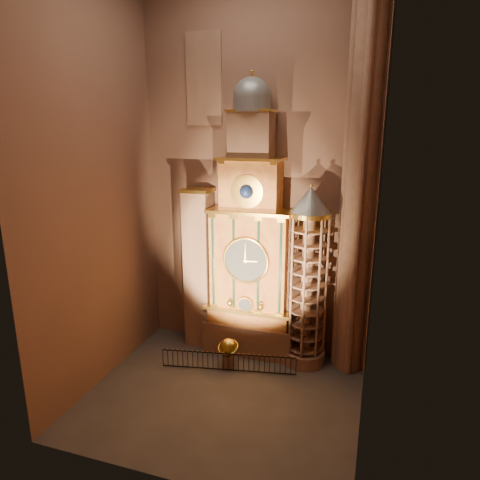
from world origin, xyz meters
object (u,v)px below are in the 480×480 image
(portrait_tower, at_px, (199,268))
(stair_turret, at_px, (307,280))
(celestial_globe, at_px, (228,350))
(astronomical_clock, at_px, (251,250))
(iron_railing, at_px, (228,362))

(portrait_tower, height_order, stair_turret, stair_turret)
(stair_turret, bearing_deg, celestial_globe, -155.23)
(astronomical_clock, distance_m, iron_railing, 6.69)
(portrait_tower, bearing_deg, astronomical_clock, -0.29)
(astronomical_clock, height_order, portrait_tower, astronomical_clock)
(celestial_globe, bearing_deg, portrait_tower, 140.65)
(astronomical_clock, relative_size, celestial_globe, 9.47)
(iron_railing, bearing_deg, celestial_globe, 109.96)
(stair_turret, distance_m, iron_railing, 6.63)
(portrait_tower, height_order, celestial_globe, portrait_tower)
(astronomical_clock, bearing_deg, portrait_tower, 179.71)
(astronomical_clock, relative_size, portrait_tower, 1.64)
(astronomical_clock, bearing_deg, stair_turret, -4.30)
(portrait_tower, bearing_deg, iron_railing, -43.47)
(stair_turret, xyz_separation_m, iron_railing, (-4.00, -2.46, -4.67))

